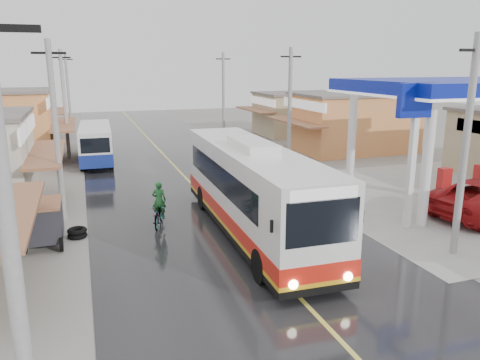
{
  "coord_description": "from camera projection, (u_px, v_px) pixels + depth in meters",
  "views": [
    {
      "loc": [
        -5.88,
        -13.0,
        6.95
      ],
      "look_at": [
        0.56,
        6.04,
        1.95
      ],
      "focal_mm": 35.0,
      "sensor_mm": 36.0,
      "label": 1
    }
  ],
  "objects": [
    {
      "name": "utility_poles_left",
      "position": [
        67.0,
        183.0,
        27.99
      ],
      "size": [
        1.6,
        50.0,
        8.0
      ],
      "primitive_type": null,
      "color": "gray",
      "rests_on": "ground"
    },
    {
      "name": "coach_bus",
      "position": [
        251.0,
        190.0,
        19.27
      ],
      "size": [
        3.09,
        12.73,
        3.96
      ],
      "rotation": [
        0.0,
        0.0,
        -0.02
      ],
      "color": "silver",
      "rests_on": "road"
    },
    {
      "name": "tyre_stack",
      "position": [
        77.0,
        233.0,
        19.2
      ],
      "size": [
        0.79,
        0.79,
        0.4
      ],
      "color": "black",
      "rests_on": "ground"
    },
    {
      "name": "road",
      "position": [
        186.0,
        178.0,
        29.24
      ],
      "size": [
        12.0,
        90.0,
        0.02
      ],
      "primitive_type": "cube",
      "color": "black",
      "rests_on": "ground"
    },
    {
      "name": "centre_line",
      "position": [
        186.0,
        178.0,
        29.24
      ],
      "size": [
        0.15,
        90.0,
        0.01
      ],
      "primitive_type": "cube",
      "color": "#D8CC4C",
      "rests_on": "road"
    },
    {
      "name": "tricycle_near",
      "position": [
        43.0,
        221.0,
        18.26
      ],
      "size": [
        1.51,
        2.29,
        1.75
      ],
      "rotation": [
        0.0,
        0.0,
        -0.0
      ],
      "color": "#26262D",
      "rests_on": "ground"
    },
    {
      "name": "cyclist",
      "position": [
        159.0,
        211.0,
        20.48
      ],
      "size": [
        1.21,
        2.01,
        2.05
      ],
      "rotation": [
        0.0,
        0.0,
        -0.31
      ],
      "color": "black",
      "rests_on": "ground"
    },
    {
      "name": "utility_poles_right",
      "position": [
        288.0,
        170.0,
        31.42
      ],
      "size": [
        1.6,
        36.0,
        8.0
      ],
      "primitive_type": null,
      "color": "gray",
      "rests_on": "ground"
    },
    {
      "name": "ground",
      "position": [
        282.0,
        280.0,
        15.45
      ],
      "size": [
        120.0,
        120.0,
        0.0
      ],
      "primitive_type": "plane",
      "color": "slate",
      "rests_on": "ground"
    },
    {
      "name": "shopfronts_right",
      "position": [
        416.0,
        171.0,
        31.15
      ],
      "size": [
        11.0,
        44.0,
        4.8
      ],
      "primitive_type": null,
      "color": "#B9B3A2",
      "rests_on": "ground"
    },
    {
      "name": "second_bus",
      "position": [
        96.0,
        143.0,
        33.66
      ],
      "size": [
        2.45,
        8.06,
        2.65
      ],
      "rotation": [
        0.0,
        0.0,
        -0.04
      ],
      "color": "silver",
      "rests_on": "road"
    }
  ]
}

